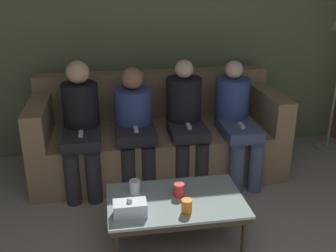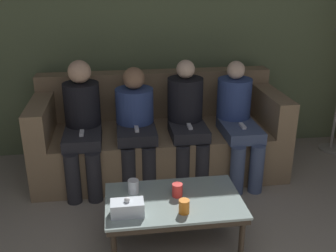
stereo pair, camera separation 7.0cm
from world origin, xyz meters
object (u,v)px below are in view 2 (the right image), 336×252
at_px(cup_near_left, 177,190).
at_px(seated_person_right_end, 237,117).
at_px(seated_person_left_end, 82,121).
at_px(seated_person_mid_right, 187,117).
at_px(coffee_table, 174,204).
at_px(cup_near_right, 184,206).
at_px(couch, 159,137).
at_px(seated_person_mid_left, 136,121).
at_px(tissue_box, 127,208).
at_px(cup_far_center, 133,186).

relative_size(cup_near_left, seated_person_right_end, 0.09).
relative_size(seated_person_left_end, seated_person_right_end, 1.04).
height_order(seated_person_left_end, seated_person_mid_right, seated_person_left_end).
distance_m(coffee_table, seated_person_mid_right, 1.11).
height_order(cup_near_right, seated_person_left_end, seated_person_left_end).
bearing_deg(cup_near_right, couch, 90.08).
relative_size(cup_near_left, seated_person_left_end, 0.08).
bearing_deg(seated_person_mid_left, cup_near_left, -76.97).
xyz_separation_m(cup_near_left, seated_person_left_end, (-0.71, 0.99, 0.20)).
distance_m(cup_near_left, seated_person_right_end, 1.22).
distance_m(cup_near_left, seated_person_mid_left, 1.04).
bearing_deg(coffee_table, cup_near_left, 52.00).
distance_m(cup_near_right, seated_person_mid_right, 1.25).
distance_m(cup_near_left, seated_person_mid_right, 1.05).
bearing_deg(seated_person_mid_left, seated_person_mid_right, 0.04).
bearing_deg(tissue_box, seated_person_mid_right, 62.50).
xyz_separation_m(seated_person_left_end, seated_person_right_end, (1.45, -0.02, -0.03)).
height_order(cup_near_right, seated_person_mid_left, seated_person_mid_left).
relative_size(tissue_box, seated_person_left_end, 0.19).
distance_m(cup_far_center, seated_person_mid_right, 1.08).
height_order(cup_far_center, seated_person_right_end, seated_person_right_end).
height_order(seated_person_mid_left, seated_person_mid_right, seated_person_mid_right).
xyz_separation_m(couch, seated_person_mid_right, (0.24, -0.21, 0.28)).
distance_m(cup_near_right, seated_person_right_end, 1.39).
bearing_deg(cup_near_right, cup_near_left, 93.21).
height_order(couch, seated_person_mid_left, seated_person_mid_left).
bearing_deg(tissue_box, seated_person_right_end, 46.31).
relative_size(couch, seated_person_right_end, 2.15).
height_order(tissue_box, seated_person_mid_right, seated_person_mid_right).
relative_size(seated_person_left_end, seated_person_mid_right, 1.02).
xyz_separation_m(couch, coffee_table, (-0.04, -1.25, 0.00)).
height_order(couch, coffee_table, couch).
bearing_deg(cup_near_right, seated_person_mid_left, 101.32).
distance_m(couch, seated_person_mid_right, 0.42).
distance_m(cup_near_left, cup_near_right, 0.22).
xyz_separation_m(couch, cup_far_center, (-0.32, -1.12, 0.09)).
bearing_deg(cup_far_center, tissue_box, -101.43).
bearing_deg(seated_person_right_end, cup_near_right, -121.43).
xyz_separation_m(cup_far_center, seated_person_left_end, (-0.40, 0.90, 0.20)).
distance_m(couch, cup_near_left, 1.21).
bearing_deg(seated_person_left_end, cup_near_right, -58.91).
distance_m(coffee_table, seated_person_mid_left, 1.09).
bearing_deg(seated_person_mid_left, seated_person_right_end, -1.99).
xyz_separation_m(coffee_table, cup_far_center, (-0.28, 0.13, 0.09)).
xyz_separation_m(cup_far_center, seated_person_mid_left, (0.08, 0.91, 0.17)).
relative_size(coffee_table, cup_far_center, 9.52).
xyz_separation_m(tissue_box, seated_person_mid_right, (0.62, 1.18, 0.19)).
height_order(tissue_box, seated_person_left_end, seated_person_left_end).
height_order(couch, tissue_box, couch).
height_order(couch, seated_person_mid_right, seated_person_mid_right).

